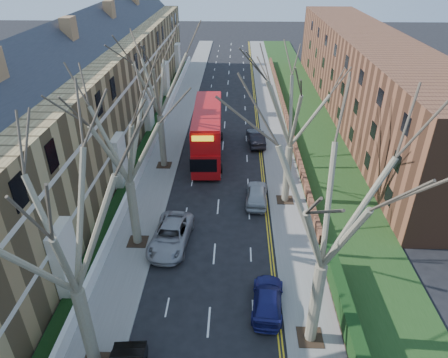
{
  "coord_description": "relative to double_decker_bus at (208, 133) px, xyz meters",
  "views": [
    {
      "loc": [
        1.4,
        -6.91,
        18.85
      ],
      "look_at": [
        0.53,
        20.0,
        3.27
      ],
      "focal_mm": 32.0,
      "sensor_mm": 36.0,
      "label": 1
    }
  ],
  "objects": [
    {
      "name": "pavement_left",
      "position": [
        -4.51,
        8.27,
        -2.4
      ],
      "size": [
        3.0,
        102.0,
        0.12
      ],
      "primitive_type": "cube",
      "color": "slate",
      "rests_on": "ground"
    },
    {
      "name": "pavement_right",
      "position": [
        7.49,
        8.27,
        -2.4
      ],
      "size": [
        3.0,
        102.0,
        0.12
      ],
      "primitive_type": "cube",
      "color": "slate",
      "rests_on": "ground"
    },
    {
      "name": "terrace_left",
      "position": [
        -12.16,
        0.27,
        3.07
      ],
      "size": [
        9.7,
        78.0,
        13.6
      ],
      "color": "#93764A",
      "rests_on": "ground"
    },
    {
      "name": "flats_right",
      "position": [
        18.95,
        12.27,
        2.52
      ],
      "size": [
        13.97,
        54.0,
        10.0
      ],
      "color": "brown",
      "rests_on": "ground"
    },
    {
      "name": "front_wall_left",
      "position": [
        -6.16,
        0.27,
        -1.84
      ],
      "size": [
        0.3,
        78.0,
        1.0
      ],
      "color": "white",
      "rests_on": "ground"
    },
    {
      "name": "grass_verge_right",
      "position": [
        11.99,
        8.27,
        -2.31
      ],
      "size": [
        6.0,
        102.0,
        0.06
      ],
      "color": "#1D3B15",
      "rests_on": "ground"
    },
    {
      "name": "tree_left_mid",
      "position": [
        -4.21,
        -24.73,
        7.1
      ],
      "size": [
        10.5,
        10.5,
        14.71
      ],
      "color": "#6C634D",
      "rests_on": "ground"
    },
    {
      "name": "tree_left_far",
      "position": [
        -4.21,
        -14.73,
        6.78
      ],
      "size": [
        10.15,
        10.15,
        14.22
      ],
      "color": "#6C634D",
      "rests_on": "ground"
    },
    {
      "name": "tree_left_dist",
      "position": [
        -4.21,
        -2.73,
        7.1
      ],
      "size": [
        10.5,
        10.5,
        14.71
      ],
      "color": "#6C634D",
      "rests_on": "ground"
    },
    {
      "name": "tree_right_mid",
      "position": [
        7.19,
        -22.73,
        7.1
      ],
      "size": [
        10.5,
        10.5,
        14.71
      ],
      "color": "#6C634D",
      "rests_on": "ground"
    },
    {
      "name": "tree_right_far",
      "position": [
        7.19,
        -8.73,
        6.78
      ],
      "size": [
        10.15,
        10.15,
        14.22
      ],
      "color": "#6C634D",
      "rests_on": "ground"
    },
    {
      "name": "double_decker_bus",
      "position": [
        0.0,
        0.0,
        0.0
      ],
      "size": [
        3.31,
        12.07,
        4.98
      ],
      "rotation": [
        0.0,
        0.0,
        3.17
      ],
      "color": "#AC0C0E",
      "rests_on": "ground"
    },
    {
      "name": "car_left_far",
      "position": [
        -1.73,
        -14.76,
        -1.68
      ],
      "size": [
        3.07,
        5.82,
        1.56
      ],
      "primitive_type": "imported",
      "rotation": [
        0.0,
        0.0,
        -0.09
      ],
      "color": "#95959A",
      "rests_on": "ground"
    },
    {
      "name": "car_right_near",
      "position": [
        4.95,
        -20.5,
        -1.81
      ],
      "size": [
        2.23,
        4.6,
        1.29
      ],
      "primitive_type": "imported",
      "rotation": [
        0.0,
        0.0,
        3.05
      ],
      "color": "navy",
      "rests_on": "ground"
    },
    {
      "name": "car_right_mid",
      "position": [
        4.75,
        -8.86,
        -1.69
      ],
      "size": [
        2.11,
        4.62,
        1.54
      ],
      "primitive_type": "imported",
      "rotation": [
        0.0,
        0.0,
        3.08
      ],
      "color": "#9DA1A6",
      "rests_on": "ground"
    },
    {
      "name": "car_right_far",
      "position": [
        5.1,
        2.82,
        -1.69
      ],
      "size": [
        2.09,
        4.81,
        1.54
      ],
      "primitive_type": "imported",
      "rotation": [
        0.0,
        0.0,
        3.24
      ],
      "color": "black",
      "rests_on": "ground"
    }
  ]
}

